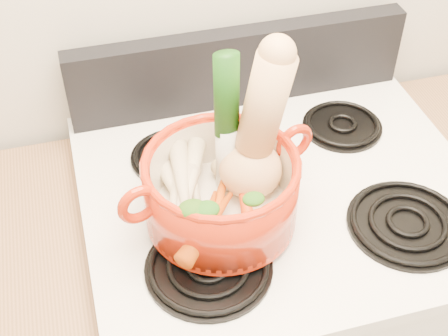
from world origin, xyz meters
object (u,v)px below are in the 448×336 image
object	(u,v)px
dutch_oven	(221,190)
squash	(260,127)
stove_body	(269,326)
leek	(227,123)

from	to	relation	value
dutch_oven	squash	world-z (taller)	squash
dutch_oven	squash	xyz separation A→B (m)	(0.08, 0.03, 0.11)
dutch_oven	squash	bearing A→B (deg)	4.51
stove_body	dutch_oven	world-z (taller)	dutch_oven
stove_body	squash	distance (m)	0.69
squash	leek	bearing A→B (deg)	175.25
squash	dutch_oven	bearing A→B (deg)	-136.36
stove_body	squash	bearing A→B (deg)	-151.97
stove_body	squash	world-z (taller)	squash
dutch_oven	leek	size ratio (longest dim) A/B	0.94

